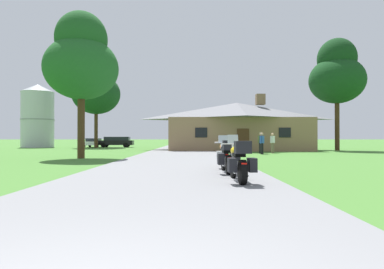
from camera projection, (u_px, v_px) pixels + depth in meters
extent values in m
plane|color=#42752D|center=(182.00, 157.00, 22.03)|extent=(500.00, 500.00, 0.00)
cube|color=slate|center=(181.00, 159.00, 20.03)|extent=(6.40, 80.00, 0.06)
cylinder|color=black|center=(234.00, 167.00, 10.11)|extent=(0.14, 0.64, 0.64)
cylinder|color=black|center=(243.00, 172.00, 8.68)|extent=(0.18, 0.65, 0.64)
cube|color=silver|center=(239.00, 167.00, 9.38)|extent=(0.28, 0.57, 0.30)
ellipsoid|color=gold|center=(237.00, 151.00, 9.64)|extent=(0.32, 0.53, 0.26)
cube|color=black|center=(240.00, 155.00, 9.18)|extent=(0.30, 0.53, 0.10)
cylinder|color=silver|center=(234.00, 144.00, 10.08)|extent=(0.66, 0.06, 0.03)
cylinder|color=silver|center=(234.00, 155.00, 10.12)|extent=(0.07, 0.24, 0.73)
cube|color=#B2BCC6|center=(234.00, 139.00, 10.18)|extent=(0.32, 0.12, 0.27)
sphere|color=silver|center=(234.00, 149.00, 10.08)|extent=(0.11, 0.11, 0.11)
cube|color=black|center=(244.00, 147.00, 8.63)|extent=(0.42, 0.38, 0.32)
cube|color=red|center=(245.00, 164.00, 8.46)|extent=(0.14, 0.04, 0.06)
cylinder|color=silver|center=(246.00, 175.00, 9.00)|extent=(0.09, 0.55, 0.07)
cube|color=black|center=(233.00, 165.00, 8.72)|extent=(0.22, 0.41, 0.36)
cube|color=black|center=(253.00, 165.00, 8.74)|extent=(0.22, 0.41, 0.36)
cylinder|color=black|center=(224.00, 162.00, 12.52)|extent=(0.13, 0.64, 0.64)
cylinder|color=black|center=(230.00, 165.00, 11.08)|extent=(0.18, 0.64, 0.64)
cube|color=silver|center=(227.00, 161.00, 11.78)|extent=(0.28, 0.57, 0.30)
ellipsoid|color=black|center=(226.00, 148.00, 12.04)|extent=(0.32, 0.53, 0.26)
cube|color=black|center=(228.00, 151.00, 11.58)|extent=(0.30, 0.53, 0.10)
cylinder|color=silver|center=(224.00, 143.00, 12.48)|extent=(0.66, 0.05, 0.03)
cylinder|color=silver|center=(224.00, 152.00, 12.52)|extent=(0.07, 0.24, 0.73)
cube|color=#B2BCC6|center=(224.00, 139.00, 12.58)|extent=(0.32, 0.12, 0.27)
sphere|color=silver|center=(224.00, 147.00, 12.48)|extent=(0.11, 0.11, 0.11)
cube|color=black|center=(230.00, 145.00, 11.03)|extent=(0.41, 0.37, 0.32)
cube|color=red|center=(231.00, 158.00, 10.86)|extent=(0.14, 0.03, 0.06)
cylinder|color=silver|center=(233.00, 167.00, 11.40)|extent=(0.09, 0.55, 0.07)
cube|color=black|center=(222.00, 159.00, 11.12)|extent=(0.21, 0.41, 0.36)
cube|color=black|center=(237.00, 159.00, 11.14)|extent=(0.21, 0.41, 0.36)
cylinder|color=black|center=(223.00, 158.00, 14.59)|extent=(0.12, 0.64, 0.64)
cylinder|color=black|center=(227.00, 160.00, 13.15)|extent=(0.17, 0.64, 0.64)
cube|color=silver|center=(225.00, 158.00, 13.85)|extent=(0.27, 0.57, 0.30)
ellipsoid|color=orange|center=(224.00, 147.00, 14.12)|extent=(0.31, 0.53, 0.26)
cube|color=black|center=(226.00, 149.00, 13.66)|extent=(0.29, 0.53, 0.10)
cylinder|color=silver|center=(223.00, 142.00, 14.56)|extent=(0.66, 0.05, 0.03)
cylinder|color=silver|center=(223.00, 150.00, 14.60)|extent=(0.07, 0.24, 0.73)
cube|color=#B2BCC6|center=(223.00, 139.00, 14.66)|extent=(0.32, 0.12, 0.27)
sphere|color=silver|center=(223.00, 145.00, 14.56)|extent=(0.11, 0.11, 0.11)
cube|color=#B7B7BC|center=(227.00, 144.00, 13.11)|extent=(0.41, 0.37, 0.32)
cube|color=red|center=(228.00, 155.00, 12.94)|extent=(0.14, 0.03, 0.06)
cylinder|color=silver|center=(230.00, 162.00, 13.47)|extent=(0.08, 0.55, 0.07)
cube|color=#B7B7BC|center=(220.00, 156.00, 13.20)|extent=(0.21, 0.40, 0.36)
cube|color=#B7B7BC|center=(234.00, 156.00, 13.21)|extent=(0.21, 0.40, 0.36)
cube|color=#896B4C|center=(238.00, 135.00, 35.11)|extent=(13.63, 8.50, 3.18)
pyramid|color=slate|center=(238.00, 111.00, 35.13)|extent=(14.45, 9.01, 1.73)
cube|color=brown|center=(261.00, 99.00, 35.14)|extent=(0.90, 0.90, 1.10)
cube|color=#472D19|center=(244.00, 140.00, 30.82)|extent=(1.10, 0.08, 2.10)
cube|color=black|center=(202.00, 133.00, 30.84)|extent=(1.10, 0.06, 0.90)
cube|color=black|center=(286.00, 133.00, 30.82)|extent=(1.10, 0.06, 0.90)
cylinder|color=black|center=(263.00, 148.00, 27.13)|extent=(0.14, 0.14, 0.86)
cylinder|color=black|center=(261.00, 148.00, 27.05)|extent=(0.14, 0.14, 0.86)
cube|color=#5B6638|center=(262.00, 139.00, 27.10)|extent=(0.42, 0.36, 0.56)
cylinder|color=#5B6638|center=(264.00, 140.00, 27.21)|extent=(0.09, 0.09, 0.58)
cylinder|color=#5B6638|center=(259.00, 140.00, 26.99)|extent=(0.09, 0.09, 0.58)
sphere|color=tan|center=(262.00, 134.00, 27.10)|extent=(0.21, 0.21, 0.21)
cylinder|color=#B2AD99|center=(262.00, 133.00, 27.10)|extent=(0.22, 0.22, 0.05)
cylinder|color=#75664C|center=(274.00, 148.00, 27.73)|extent=(0.14, 0.14, 0.86)
cylinder|color=#75664C|center=(273.00, 148.00, 27.60)|extent=(0.14, 0.14, 0.86)
cube|color=silver|center=(274.00, 139.00, 27.67)|extent=(0.41, 0.41, 0.56)
cylinder|color=silver|center=(275.00, 140.00, 27.83)|extent=(0.09, 0.09, 0.58)
cylinder|color=silver|center=(272.00, 140.00, 27.51)|extent=(0.09, 0.09, 0.58)
sphere|color=tan|center=(274.00, 134.00, 27.68)|extent=(0.21, 0.21, 0.21)
cylinder|color=black|center=(262.00, 149.00, 25.81)|extent=(0.14, 0.14, 0.86)
cylinder|color=black|center=(264.00, 149.00, 25.95)|extent=(0.14, 0.14, 0.86)
cube|color=#2D56AD|center=(263.00, 139.00, 25.89)|extent=(0.40, 0.42, 0.56)
cylinder|color=#2D56AD|center=(262.00, 140.00, 25.70)|extent=(0.09, 0.09, 0.58)
cylinder|color=#2D56AD|center=(264.00, 140.00, 26.07)|extent=(0.09, 0.09, 0.58)
sphere|color=tan|center=(263.00, 134.00, 25.89)|extent=(0.21, 0.21, 0.21)
cylinder|color=#422D19|center=(82.00, 123.00, 20.91)|extent=(0.44, 0.44, 4.32)
ellipsoid|color=#1E5623|center=(82.00, 68.00, 20.94)|extent=(4.54, 4.54, 3.86)
ellipsoid|color=#1B4E20|center=(82.00, 39.00, 20.96)|extent=(3.18, 3.18, 3.41)
cylinder|color=#422D19|center=(97.00, 127.00, 42.82)|extent=(0.44, 0.44, 5.17)
ellipsoid|color=#143D19|center=(97.00, 94.00, 42.87)|extent=(6.04, 6.04, 5.13)
ellipsoid|color=#123716|center=(97.00, 75.00, 42.89)|extent=(4.23, 4.23, 4.53)
cylinder|color=#422D19|center=(338.00, 123.00, 33.13)|extent=(0.44, 0.44, 5.44)
ellipsoid|color=#143D19|center=(338.00, 80.00, 33.18)|extent=(5.34, 5.34, 4.54)
ellipsoid|color=#123716|center=(338.00, 59.00, 33.20)|extent=(3.74, 3.74, 4.00)
cylinder|color=#B2B7BC|center=(39.00, 120.00, 45.13)|extent=(4.14, 4.14, 7.37)
cone|color=#999EA3|center=(39.00, 88.00, 45.17)|extent=(4.23, 4.23, 1.04)
cylinder|color=gray|center=(39.00, 120.00, 45.13)|extent=(4.27, 4.27, 0.15)
cube|color=black|center=(117.00, 143.00, 44.67)|extent=(4.67, 2.01, 0.60)
cube|color=black|center=(118.00, 139.00, 44.69)|extent=(3.28, 1.74, 0.48)
cylinder|color=black|center=(104.00, 145.00, 43.77)|extent=(0.65, 0.24, 0.64)
cylinder|color=black|center=(107.00, 145.00, 45.47)|extent=(0.65, 0.24, 0.64)
cylinder|color=black|center=(127.00, 145.00, 43.87)|extent=(0.65, 0.24, 0.64)
cylinder|color=black|center=(129.00, 145.00, 45.57)|extent=(0.65, 0.24, 0.64)
cube|color=silver|center=(94.00, 143.00, 44.82)|extent=(1.89, 4.22, 0.46)
cube|color=black|center=(95.00, 140.00, 44.92)|extent=(1.64, 1.91, 0.42)
cylinder|color=black|center=(91.00, 145.00, 46.11)|extent=(0.23, 0.64, 0.64)
cylinder|color=black|center=(103.00, 145.00, 46.12)|extent=(0.23, 0.64, 0.64)
cylinder|color=black|center=(85.00, 145.00, 43.51)|extent=(0.23, 0.64, 0.64)
cylinder|color=black|center=(98.00, 145.00, 43.52)|extent=(0.23, 0.64, 0.64)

